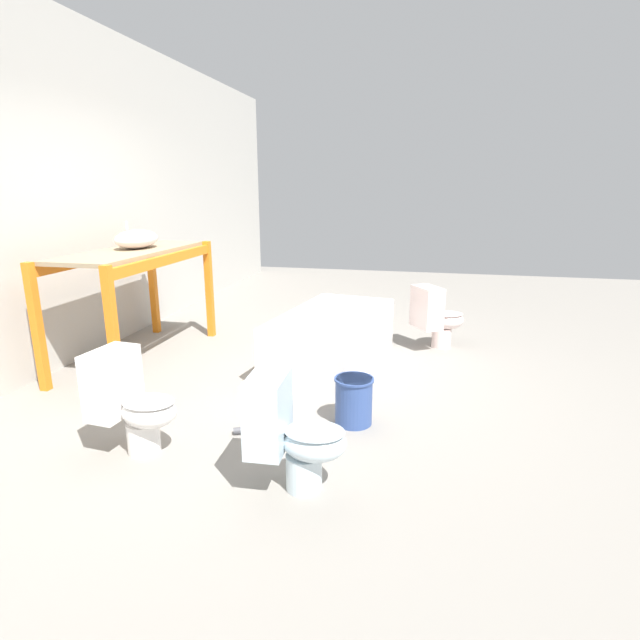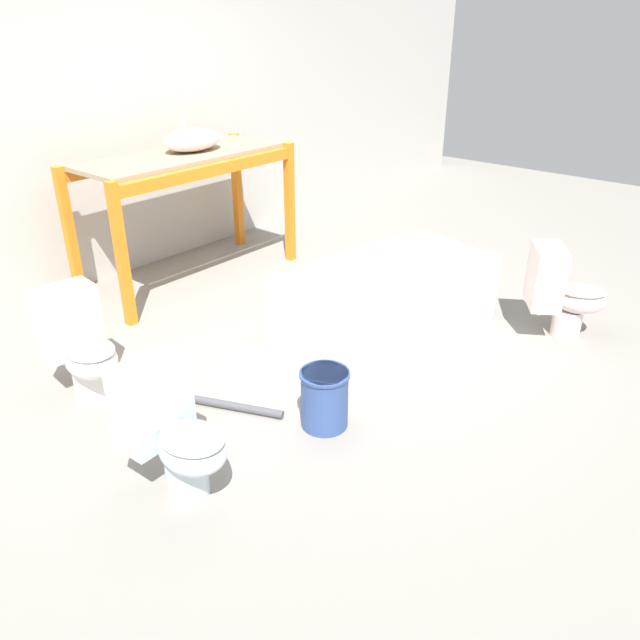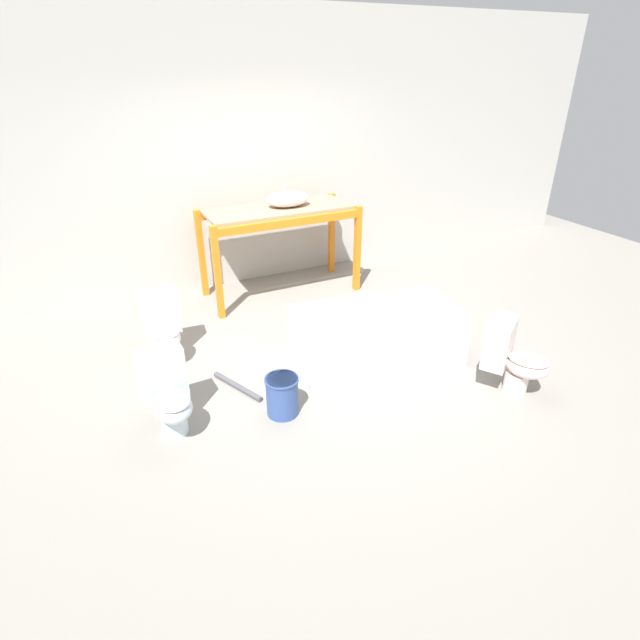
{
  "view_description": "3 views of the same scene",
  "coord_description": "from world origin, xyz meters",
  "px_view_note": "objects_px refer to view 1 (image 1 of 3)",
  "views": [
    {
      "loc": [
        -4.02,
        -1.21,
        1.64
      ],
      "look_at": [
        -0.43,
        -0.41,
        0.66
      ],
      "focal_mm": 28.0,
      "sensor_mm": 36.0,
      "label": 1
    },
    {
      "loc": [
        -3.01,
        -2.58,
        2.11
      ],
      "look_at": [
        -0.5,
        -0.47,
        0.47
      ],
      "focal_mm": 35.0,
      "sensor_mm": 36.0,
      "label": 2
    },
    {
      "loc": [
        -1.97,
        -3.85,
        2.62
      ],
      "look_at": [
        -0.35,
        -0.56,
        0.69
      ],
      "focal_mm": 28.0,
      "sensor_mm": 36.0,
      "label": 3
    }
  ],
  "objects_px": {
    "toilet_extra": "(437,316)",
    "bucket_white": "(354,400)",
    "toilet_near": "(290,431)",
    "toilet_far": "(130,400)",
    "bathtub_main": "(332,335)",
    "sink_basin": "(137,239)"
  },
  "relations": [
    {
      "from": "bathtub_main",
      "to": "toilet_far",
      "type": "distance_m",
      "value": 2.05
    },
    {
      "from": "bucket_white",
      "to": "toilet_extra",
      "type": "bearing_deg",
      "value": -16.65
    },
    {
      "from": "toilet_extra",
      "to": "bucket_white",
      "type": "height_order",
      "value": "toilet_extra"
    },
    {
      "from": "sink_basin",
      "to": "bucket_white",
      "type": "distance_m",
      "value": 2.69
    },
    {
      "from": "toilet_near",
      "to": "toilet_extra",
      "type": "relative_size",
      "value": 1.0
    },
    {
      "from": "toilet_near",
      "to": "toilet_extra",
      "type": "xyz_separation_m",
      "value": [
        2.77,
        -0.79,
        0.0
      ]
    },
    {
      "from": "toilet_near",
      "to": "toilet_far",
      "type": "relative_size",
      "value": 1.0
    },
    {
      "from": "toilet_near",
      "to": "toilet_far",
      "type": "distance_m",
      "value": 1.11
    },
    {
      "from": "toilet_far",
      "to": "toilet_extra",
      "type": "height_order",
      "value": "same"
    },
    {
      "from": "toilet_near",
      "to": "toilet_extra",
      "type": "height_order",
      "value": "same"
    },
    {
      "from": "bathtub_main",
      "to": "toilet_extra",
      "type": "xyz_separation_m",
      "value": [
        0.77,
        -0.96,
        0.04
      ]
    },
    {
      "from": "sink_basin",
      "to": "toilet_near",
      "type": "xyz_separation_m",
      "value": [
        -1.91,
        -2.05,
        -0.82
      ]
    },
    {
      "from": "toilet_extra",
      "to": "bucket_white",
      "type": "distance_m",
      "value": 2.0
    },
    {
      "from": "sink_basin",
      "to": "toilet_far",
      "type": "bearing_deg",
      "value": -151.06
    },
    {
      "from": "bathtub_main",
      "to": "toilet_far",
      "type": "height_order",
      "value": "toilet_far"
    },
    {
      "from": "bathtub_main",
      "to": "toilet_near",
      "type": "bearing_deg",
      "value": -166.26
    },
    {
      "from": "sink_basin",
      "to": "bathtub_main",
      "type": "relative_size",
      "value": 0.31
    },
    {
      "from": "toilet_near",
      "to": "bathtub_main",
      "type": "bearing_deg",
      "value": 1.74
    },
    {
      "from": "bathtub_main",
      "to": "bucket_white",
      "type": "height_order",
      "value": "bathtub_main"
    },
    {
      "from": "bucket_white",
      "to": "toilet_near",
      "type": "bearing_deg",
      "value": 165.45
    },
    {
      "from": "toilet_near",
      "to": "bucket_white",
      "type": "bearing_deg",
      "value": -17.45
    },
    {
      "from": "sink_basin",
      "to": "toilet_far",
      "type": "distance_m",
      "value": 2.14
    }
  ]
}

